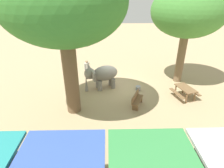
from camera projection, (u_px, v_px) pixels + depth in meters
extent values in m
plane|color=tan|center=(118.00, 87.00, 14.30)|extent=(60.00, 60.00, 0.00)
cylinder|color=gray|center=(100.00, 86.00, 13.73)|extent=(0.32, 0.32, 0.75)
cylinder|color=gray|center=(98.00, 83.00, 14.17)|extent=(0.32, 0.32, 0.75)
cylinder|color=gray|center=(113.00, 84.00, 14.06)|extent=(0.32, 0.32, 0.75)
cylinder|color=gray|center=(111.00, 81.00, 14.49)|extent=(0.32, 0.32, 0.75)
ellipsoid|color=gray|center=(105.00, 73.00, 13.74)|extent=(2.08, 1.51, 1.12)
sphere|color=gray|center=(90.00, 74.00, 13.32)|extent=(0.80, 0.80, 0.80)
cone|color=gray|center=(86.00, 83.00, 13.54)|extent=(0.25, 0.25, 1.26)
cube|color=gray|center=(93.00, 76.00, 12.91)|extent=(0.31, 0.65, 0.60)
cube|color=gray|center=(90.00, 71.00, 13.80)|extent=(0.31, 0.65, 0.60)
cylinder|color=#3F3833|center=(88.00, 74.00, 15.58)|extent=(0.14, 0.14, 0.82)
cylinder|color=#3F3833|center=(86.00, 74.00, 15.46)|extent=(0.14, 0.14, 0.82)
cylinder|color=silver|center=(87.00, 66.00, 15.21)|extent=(0.32, 0.32, 0.58)
sphere|color=tan|center=(86.00, 62.00, 15.03)|extent=(0.22, 0.22, 0.22)
cylinder|color=silver|center=(89.00, 65.00, 15.33)|extent=(0.09, 0.09, 0.55)
cylinder|color=silver|center=(85.00, 67.00, 15.07)|extent=(0.09, 0.09, 0.55)
cylinder|color=brown|center=(181.00, 58.00, 14.47)|extent=(0.60, 0.60, 3.94)
ellipsoid|color=#478C38|center=(189.00, 11.00, 12.95)|extent=(5.23, 4.79, 3.70)
cylinder|color=brown|center=(71.00, 77.00, 10.62)|extent=(0.82, 0.82, 4.50)
ellipsoid|color=#387A2D|center=(63.00, 1.00, 8.84)|extent=(6.25, 5.73, 4.43)
cube|color=brown|center=(138.00, 100.00, 11.84)|extent=(0.93, 1.44, 0.06)
cube|color=brown|center=(135.00, 96.00, 11.80)|extent=(0.62, 1.30, 0.40)
cube|color=brown|center=(140.00, 99.00, 12.39)|extent=(0.36, 0.22, 0.42)
cube|color=brown|center=(135.00, 107.00, 11.52)|extent=(0.36, 0.22, 0.42)
cube|color=brown|center=(186.00, 88.00, 12.61)|extent=(1.19, 1.67, 0.06)
cylinder|color=brown|center=(195.00, 97.00, 12.37)|extent=(0.10, 0.10, 0.72)
cylinder|color=brown|center=(186.00, 98.00, 12.19)|extent=(0.10, 0.10, 0.72)
cylinder|color=brown|center=(183.00, 88.00, 13.39)|extent=(0.10, 0.10, 0.72)
cylinder|color=brown|center=(175.00, 90.00, 13.21)|extent=(0.10, 0.10, 0.72)
cube|color=brown|center=(193.00, 91.00, 12.92)|extent=(0.66, 1.51, 0.05)
cube|color=brown|center=(177.00, 93.00, 12.59)|extent=(0.66, 1.51, 0.05)
cylinder|color=gray|center=(194.00, 166.00, 6.50)|extent=(0.10, 0.10, 2.40)
cube|color=#388C47|center=(154.00, 161.00, 5.18)|extent=(2.50, 2.50, 0.12)
cylinder|color=gray|center=(119.00, 168.00, 6.45)|extent=(0.10, 0.10, 2.40)
cylinder|color=gray|center=(171.00, 167.00, 6.49)|extent=(0.10, 0.10, 2.40)
cube|color=#3856B2|center=(59.00, 162.00, 5.12)|extent=(2.50, 2.50, 0.12)
cylinder|color=gray|center=(95.00, 168.00, 6.43)|extent=(0.10, 0.10, 2.40)
cylinder|color=gray|center=(138.00, 88.00, 13.85)|extent=(0.36, 0.36, 0.32)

